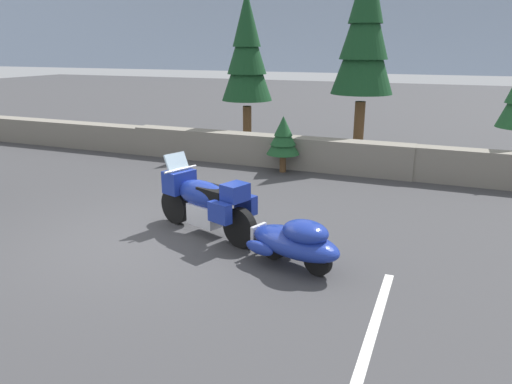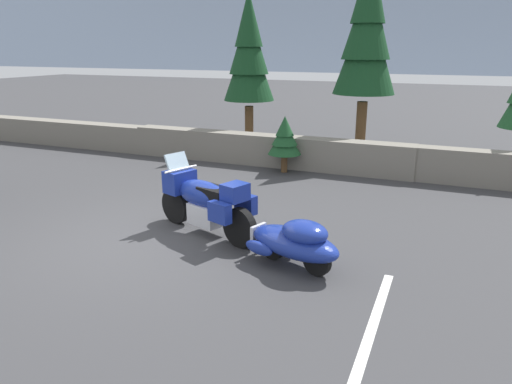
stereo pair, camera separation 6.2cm
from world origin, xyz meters
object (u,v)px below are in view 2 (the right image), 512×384
(car_shaped_trailer, at_px, (295,241))
(pine_tree_tall, at_px, (367,30))
(touring_motorcycle, at_px, (205,200))
(pine_tree_secondary, at_px, (249,52))

(car_shaped_trailer, xyz_separation_m, pine_tree_tall, (-0.53, 7.69, 3.16))
(touring_motorcycle, bearing_deg, car_shaped_trailer, -19.72)
(car_shaped_trailer, height_order, pine_tree_secondary, pine_tree_secondary)
(car_shaped_trailer, bearing_deg, pine_tree_tall, 93.96)
(car_shaped_trailer, relative_size, pine_tree_tall, 0.38)
(pine_tree_tall, bearing_deg, touring_motorcycle, -100.56)
(pine_tree_tall, bearing_deg, car_shaped_trailer, -86.04)
(car_shaped_trailer, bearing_deg, touring_motorcycle, 160.28)
(car_shaped_trailer, distance_m, pine_tree_tall, 8.33)
(car_shaped_trailer, relative_size, pine_tree_secondary, 0.46)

